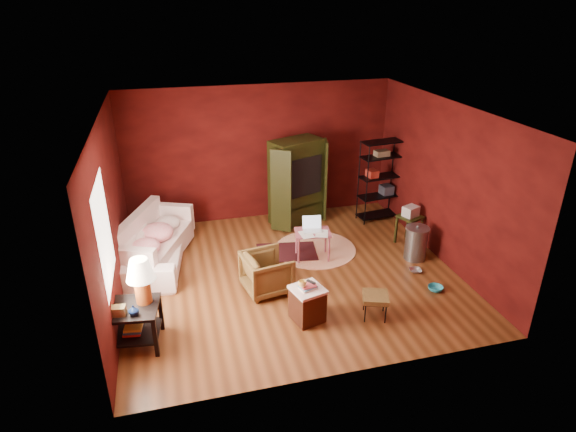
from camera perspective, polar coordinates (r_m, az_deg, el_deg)
The scene contains 18 objects.
room at distance 7.68m, azimuth 0.12°, elevation 2.06°, with size 5.54×5.04×2.84m.
sofa at distance 8.78m, azimuth -15.44°, elevation -2.78°, with size 2.24×0.65×0.88m, color white.
armchair at distance 7.72m, azimuth -2.51°, elevation -6.52°, with size 0.70×0.66×0.72m, color black.
pet_bowl_steel at distance 8.61m, azimuth 14.92°, elevation -5.82°, with size 0.21×0.05×0.21m, color silver.
pet_bowl_turquoise at distance 8.18m, azimuth 17.14°, elevation -7.72°, with size 0.24×0.08×0.24m, color teal.
vase at distance 6.60m, azimuth -17.83°, elevation -10.60°, with size 0.14×0.14×0.14m, color #0C1B3F.
mug at distance 6.86m, azimuth 1.71°, elevation -7.96°, with size 0.12×0.10×0.12m, color #FFD87C.
side_table at distance 6.74m, azimuth -17.37°, elevation -8.88°, with size 0.72×0.72×1.26m.
sofa_cushions at distance 8.85m, azimuth -15.73°, elevation -2.88°, with size 1.46×2.09×0.82m.
hamper at distance 7.11m, azimuth 2.32°, elevation -10.30°, with size 0.54×0.54×0.62m.
footstool at distance 7.25m, azimuth 10.33°, elevation -9.53°, with size 0.47×0.47×0.38m.
rug_round at distance 9.10m, azimuth 3.23°, elevation -3.92°, with size 1.66×1.66×0.01m.
rug_oriental at distance 8.97m, azimuth -0.17°, elevation -4.27°, with size 1.21×0.90×0.01m.
laptop_desk at distance 8.59m, azimuth 2.93°, elevation -2.17°, with size 0.69×0.56×0.77m.
tv_armoire at distance 9.83m, azimuth 1.06°, elevation 4.22°, with size 1.30×1.03×1.77m.
wire_shelving at distance 10.15m, azimuth 10.88°, elevation 4.54°, with size 0.88×0.47×1.71m.
small_stand at distance 9.34m, azimuth 14.28°, elevation 0.00°, with size 0.50×0.50×0.77m.
trash_can at distance 8.94m, azimuth 14.93°, elevation -3.10°, with size 0.48×0.48×0.67m.
Camera 1 is at (-1.85, -6.87, 4.35)m, focal length 30.00 mm.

